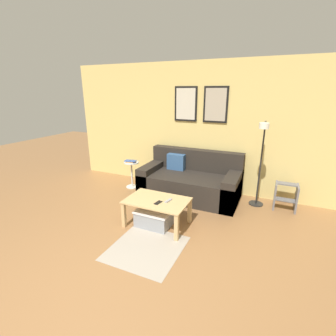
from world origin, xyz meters
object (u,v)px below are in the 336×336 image
at_px(cell_phone, 158,203).
at_px(step_stool, 286,196).
at_px(couch, 190,181).
at_px(coffee_table, 157,204).
at_px(storage_bin, 155,217).
at_px(remote_control, 168,201).
at_px(floor_lamp, 261,159).
at_px(side_table, 132,172).
at_px(book_stack, 131,161).

bearing_deg(cell_phone, step_stool, 49.44).
xyz_separation_m(couch, coffee_table, (-0.10, -1.25, 0.05)).
relative_size(storage_bin, remote_control, 3.63).
bearing_deg(floor_lamp, step_stool, 19.53).
distance_m(couch, side_table, 1.29).
distance_m(coffee_table, floor_lamp, 1.90).
bearing_deg(floor_lamp, cell_phone, -134.04).
xyz_separation_m(coffee_table, floor_lamp, (1.34, 1.24, 0.56)).
height_order(coffee_table, storage_bin, coffee_table).
height_order(coffee_table, cell_phone, cell_phone).
bearing_deg(coffee_table, storage_bin, -160.91).
xyz_separation_m(coffee_table, step_stool, (1.81, 1.40, -0.10)).
bearing_deg(step_stool, floor_lamp, -160.47).
xyz_separation_m(side_table, step_stool, (3.00, 0.24, -0.09)).
relative_size(storage_bin, floor_lamp, 0.36).
height_order(floor_lamp, cell_phone, floor_lamp).
height_order(book_stack, cell_phone, book_stack).
xyz_separation_m(floor_lamp, cell_phone, (-1.28, -1.32, -0.48)).
bearing_deg(remote_control, step_stool, 51.84).
xyz_separation_m(storage_bin, step_stool, (1.84, 1.41, 0.12)).
relative_size(storage_bin, book_stack, 2.14).
relative_size(side_table, cell_phone, 4.02).
distance_m(couch, cell_phone, 1.34).
relative_size(couch, cell_phone, 13.35).
xyz_separation_m(couch, cell_phone, (-0.04, -1.33, 0.12)).
bearing_deg(side_table, book_stack, -162.46).
bearing_deg(floor_lamp, book_stack, -178.18).
height_order(coffee_table, remote_control, remote_control).
height_order(couch, book_stack, couch).
relative_size(remote_control, cell_phone, 1.07).
xyz_separation_m(storage_bin, remote_control, (0.21, 0.04, 0.30)).
relative_size(side_table, remote_control, 3.75).
xyz_separation_m(book_stack, cell_phone, (1.26, -1.24, -0.16)).
height_order(coffee_table, book_stack, book_stack).
bearing_deg(remote_control, coffee_table, -158.97).
bearing_deg(couch, storage_bin, -96.01).
relative_size(side_table, step_stool, 1.22).
height_order(storage_bin, step_stool, step_stool).
bearing_deg(storage_bin, side_table, 134.69).
distance_m(couch, book_stack, 1.34).
distance_m(remote_control, step_stool, 2.14).
xyz_separation_m(coffee_table, cell_phone, (0.06, -0.08, 0.08)).
bearing_deg(storage_bin, step_stool, 37.53).
relative_size(coffee_table, book_stack, 3.70).
height_order(couch, cell_phone, couch).
bearing_deg(floor_lamp, side_table, -178.26).
xyz_separation_m(couch, remote_control, (0.08, -1.22, 0.13)).
height_order(side_table, remote_control, side_table).
distance_m(book_stack, remote_control, 1.79).
relative_size(couch, step_stool, 4.06).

